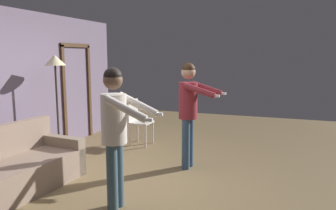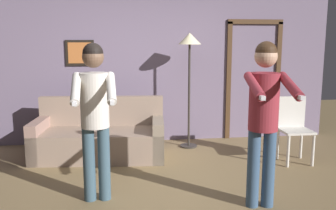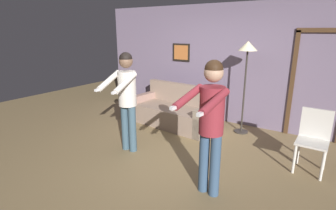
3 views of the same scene
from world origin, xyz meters
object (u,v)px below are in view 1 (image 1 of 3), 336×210
torchiere_lamp (55,71)px  dining_chair_distant (137,119)px  person_standing_right (189,105)px  person_standing_left (115,125)px  couch (12,172)px

torchiere_lamp → dining_chair_distant: (1.35, -0.91, -1.04)m
person_standing_right → person_standing_left: bearing=166.9°
person_standing_right → dining_chair_distant: (1.03, 1.41, -0.52)m
torchiere_lamp → dining_chair_distant: bearing=-33.8°
couch → person_standing_left: size_ratio=1.16×
torchiere_lamp → person_standing_right: bearing=-82.1°
person_standing_left → dining_chair_distant: (2.73, 1.02, -0.50)m
couch → person_standing_right: person_standing_right is taller
torchiere_lamp → person_standing_left: bearing=-125.6°
person_standing_right → torchiere_lamp: bearing=97.9°
person_standing_left → dining_chair_distant: person_standing_left is taller
person_standing_left → person_standing_right: (1.70, -0.40, 0.02)m
couch → dining_chair_distant: dining_chair_distant is taller
person_standing_left → dining_chair_distant: 2.95m
person_standing_left → torchiere_lamp: bearing=54.4°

